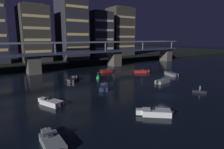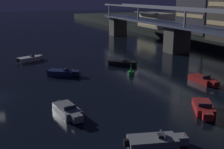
# 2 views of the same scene
# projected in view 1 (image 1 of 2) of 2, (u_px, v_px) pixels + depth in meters

# --- Properties ---
(ground_plane) EXTENTS (400.00, 400.00, 0.00)m
(ground_plane) POSITION_uv_depth(u_px,v_px,m) (162.00, 96.00, 35.52)
(ground_plane) COLOR black
(far_riverbank) EXTENTS (240.00, 80.00, 2.20)m
(far_riverbank) POSITION_uv_depth(u_px,v_px,m) (43.00, 56.00, 104.38)
(far_riverbank) COLOR black
(far_riverbank) RESTS_ON ground
(river_bridge) EXTENTS (95.69, 6.40, 9.38)m
(river_bridge) POSITION_uv_depth(u_px,v_px,m) (79.00, 57.00, 64.80)
(river_bridge) COLOR #4C4944
(river_bridge) RESTS_ON ground
(tower_west_tall) EXTENTS (9.44, 12.69, 20.20)m
(tower_west_tall) POSITION_uv_depth(u_px,v_px,m) (33.00, 34.00, 68.99)
(tower_west_tall) COLOR #38332D
(tower_west_tall) RESTS_ON far_riverbank
(tower_central) EXTENTS (9.29, 12.45, 25.06)m
(tower_central) POSITION_uv_depth(u_px,v_px,m) (71.00, 28.00, 73.87)
(tower_central) COLOR #282833
(tower_central) RESTS_ON far_riverbank
(tower_east_tall) EXTENTS (9.73, 13.25, 20.27)m
(tower_east_tall) POSITION_uv_depth(u_px,v_px,m) (97.00, 35.00, 86.47)
(tower_east_tall) COLOR #282833
(tower_east_tall) RESTS_ON far_riverbank
(tower_east_low) EXTENTS (11.52, 9.47, 23.24)m
(tower_east_low) POSITION_uv_depth(u_px,v_px,m) (120.00, 32.00, 93.52)
(tower_east_low) COLOR #38332D
(tower_east_low) RESTS_ON far_riverbank
(speedboat_near_left) EXTENTS (3.87, 4.76, 1.16)m
(speedboat_near_left) POSITION_uv_depth(u_px,v_px,m) (104.00, 87.00, 40.10)
(speedboat_near_left) COLOR #19234C
(speedboat_near_left) RESTS_ON ground
(speedboat_near_center) EXTENTS (4.57, 4.18, 1.16)m
(speedboat_near_center) POSITION_uv_depth(u_px,v_px,m) (155.00, 112.00, 26.53)
(speedboat_near_center) COLOR silver
(speedboat_near_center) RESTS_ON ground
(speedboat_near_right) EXTENTS (2.75, 5.19, 1.16)m
(speedboat_near_right) POSITION_uv_depth(u_px,v_px,m) (171.00, 74.00, 54.49)
(speedboat_near_right) COLOR gray
(speedboat_near_right) RESTS_ON ground
(speedboat_mid_left) EXTENTS (3.16, 5.05, 1.16)m
(speedboat_mid_left) POSITION_uv_depth(u_px,v_px,m) (51.00, 102.00, 30.75)
(speedboat_mid_left) COLOR silver
(speedboat_mid_left) RESTS_ON ground
(speedboat_mid_center) EXTENTS (4.29, 4.48, 1.16)m
(speedboat_mid_center) POSITION_uv_depth(u_px,v_px,m) (74.00, 79.00, 47.80)
(speedboat_mid_center) COLOR black
(speedboat_mid_center) RESTS_ON ground
(speedboat_mid_right) EXTENTS (5.23, 2.30, 1.16)m
(speedboat_mid_right) POSITION_uv_depth(u_px,v_px,m) (163.00, 81.00, 45.69)
(speedboat_mid_right) COLOR gray
(speedboat_mid_right) RESTS_ON ground
(speedboat_far_left) EXTENTS (1.92, 5.21, 1.16)m
(speedboat_far_left) POSITION_uv_depth(u_px,v_px,m) (52.00, 142.00, 19.01)
(speedboat_far_left) COLOR gray
(speedboat_far_left) RESTS_ON ground
(speedboat_far_center) EXTENTS (5.20, 1.84, 1.16)m
(speedboat_far_center) POSITION_uv_depth(u_px,v_px,m) (107.00, 71.00, 60.24)
(speedboat_far_center) COLOR maroon
(speedboat_far_center) RESTS_ON ground
(speedboat_far_right) EXTENTS (4.84, 3.67, 1.16)m
(speedboat_far_right) POSITION_uv_depth(u_px,v_px,m) (141.00, 71.00, 59.08)
(speedboat_far_right) COLOR maroon
(speedboat_far_right) RESTS_ON ground
(channel_buoy) EXTENTS (0.90, 0.90, 1.76)m
(channel_buoy) POSITION_uv_depth(u_px,v_px,m) (98.00, 77.00, 50.08)
(channel_buoy) COLOR green
(channel_buoy) RESTS_ON ground
(dinghy_with_paddler) EXTENTS (2.70, 2.77, 1.36)m
(dinghy_with_paddler) POSITION_uv_depth(u_px,v_px,m) (199.00, 91.00, 37.61)
(dinghy_with_paddler) COLOR black
(dinghy_with_paddler) RESTS_ON ground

